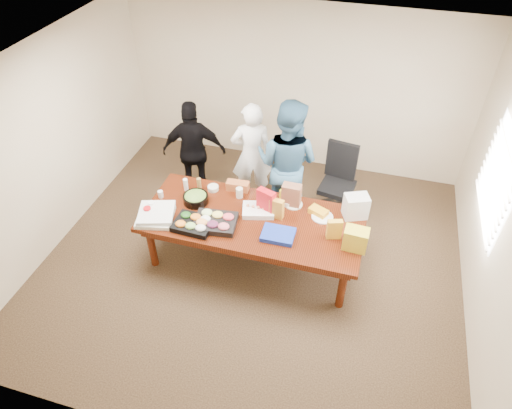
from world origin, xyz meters
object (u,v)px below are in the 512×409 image
(sheet_cake, at_px, (258,210))
(salad_bowl, at_px, (196,199))
(person_right, at_px, (287,163))
(person_center, at_px, (252,155))
(conference_table, at_px, (253,239))
(office_chair, at_px, (337,185))

(sheet_cake, height_order, salad_bowl, salad_bowl)
(person_right, relative_size, salad_bowl, 5.78)
(person_center, bearing_deg, person_right, 138.09)
(person_center, distance_m, person_right, 0.64)
(conference_table, relative_size, sheet_cake, 6.99)
(office_chair, height_order, sheet_cake, office_chair)
(person_right, distance_m, salad_bowl, 1.37)
(office_chair, height_order, salad_bowl, office_chair)
(conference_table, bearing_deg, office_chair, 53.85)
(person_right, xyz_separation_m, salad_bowl, (-1.02, -0.90, -0.16))
(conference_table, bearing_deg, sheet_cake, 73.87)
(person_center, xyz_separation_m, salad_bowl, (-0.44, -1.13, -0.03))
(conference_table, distance_m, salad_bowl, 0.92)
(conference_table, relative_size, person_right, 1.46)
(sheet_cake, distance_m, salad_bowl, 0.85)
(office_chair, distance_m, sheet_cake, 1.45)
(office_chair, xyz_separation_m, salad_bowl, (-1.73, -1.15, 0.26))
(person_right, height_order, sheet_cake, person_right)
(person_right, height_order, salad_bowl, person_right)
(conference_table, xyz_separation_m, person_center, (-0.37, 1.24, 0.46))
(office_chair, xyz_separation_m, sheet_cake, (-0.88, -1.13, 0.24))
(office_chair, bearing_deg, person_center, -170.02)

